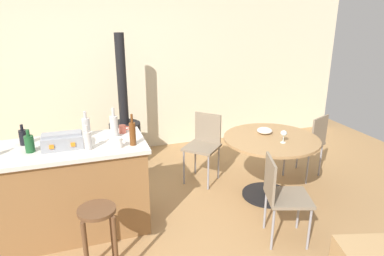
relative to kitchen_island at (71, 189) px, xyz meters
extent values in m
plane|color=#A37A4C|center=(0.64, -0.44, -0.46)|extent=(8.80, 8.80, 0.00)
cube|color=beige|center=(0.64, 2.05, 0.89)|extent=(8.00, 0.10, 2.70)
cube|color=olive|center=(0.00, 0.00, -0.02)|extent=(1.44, 0.67, 0.88)
cube|color=beige|center=(0.00, 0.00, 0.44)|extent=(1.50, 0.73, 0.04)
cylinder|color=brown|center=(0.32, -0.65, -0.16)|extent=(0.04, 0.04, 0.62)
cylinder|color=brown|center=(0.09, -0.65, -0.16)|extent=(0.04, 0.04, 0.62)
cylinder|color=brown|center=(0.09, -0.88, -0.16)|extent=(0.04, 0.04, 0.62)
cylinder|color=brown|center=(0.32, -0.88, -0.16)|extent=(0.04, 0.04, 0.62)
cylinder|color=brown|center=(0.20, -0.76, 0.17)|extent=(0.31, 0.31, 0.03)
cylinder|color=black|center=(2.22, -0.03, -0.45)|extent=(0.60, 0.60, 0.02)
cylinder|color=black|center=(2.22, -0.03, -0.10)|extent=(0.07, 0.07, 0.72)
cylinder|color=#A37A4C|center=(2.22, -0.03, 0.27)|extent=(1.10, 1.10, 0.03)
cube|color=#7F705B|center=(1.60, 0.59, 0.01)|extent=(0.57, 0.57, 0.03)
cube|color=#7F705B|center=(1.73, 0.72, 0.21)|extent=(0.27, 0.27, 0.40)
cylinder|color=gray|center=(1.84, 0.59, -0.23)|extent=(0.02, 0.02, 0.46)
cylinder|color=gray|center=(1.60, 0.83, -0.23)|extent=(0.02, 0.02, 0.46)
cylinder|color=gray|center=(1.36, 0.59, -0.23)|extent=(0.02, 0.02, 0.46)
cylinder|color=gray|center=(1.60, 0.35, -0.23)|extent=(0.02, 0.02, 0.46)
cube|color=#7F705B|center=(1.96, -0.82, -0.01)|extent=(0.51, 0.51, 0.03)
cube|color=#7F705B|center=(1.78, -0.76, 0.19)|extent=(0.14, 0.35, 0.40)
cylinder|color=gray|center=(1.85, -0.61, -0.24)|extent=(0.02, 0.02, 0.44)
cylinder|color=gray|center=(1.74, -0.93, -0.24)|extent=(0.02, 0.02, 0.44)
cylinder|color=gray|center=(2.06, -1.04, -0.24)|extent=(0.02, 0.02, 0.44)
cylinder|color=gray|center=(2.17, -0.72, -0.24)|extent=(0.02, 0.02, 0.44)
cube|color=#7F705B|center=(2.94, 0.30, 0.01)|extent=(0.53, 0.53, 0.03)
cube|color=#7F705B|center=(3.02, 0.13, 0.21)|extent=(0.34, 0.17, 0.40)
cylinder|color=gray|center=(2.85, 0.08, -0.23)|extent=(0.02, 0.02, 0.46)
cylinder|color=gray|center=(3.16, 0.22, -0.23)|extent=(0.02, 0.02, 0.46)
cylinder|color=gray|center=(3.02, 0.53, -0.23)|extent=(0.02, 0.02, 0.46)
cylinder|color=gray|center=(2.71, 0.38, -0.23)|extent=(0.02, 0.02, 0.46)
cylinder|color=black|center=(0.75, 1.46, -0.43)|extent=(0.37, 0.37, 0.06)
cylinder|color=black|center=(0.75, 1.46, -0.12)|extent=(0.44, 0.44, 0.56)
cube|color=#2D2826|center=(0.75, 1.24, -0.12)|extent=(0.20, 0.02, 0.20)
cylinder|color=black|center=(0.75, 1.46, 0.78)|extent=(0.13, 0.13, 1.24)
cube|color=gray|center=(-0.02, -0.04, 0.52)|extent=(0.37, 0.21, 0.12)
cube|color=gray|center=(-0.02, -0.04, 0.59)|extent=(0.35, 0.12, 0.02)
cube|color=orange|center=(-0.11, -0.15, 0.52)|extent=(0.04, 0.01, 0.04)
cube|color=orange|center=(0.07, -0.15, 0.52)|extent=(0.04, 0.01, 0.04)
cylinder|color=#B7B2AD|center=(0.21, 0.22, 0.55)|extent=(0.08, 0.08, 0.19)
cylinder|color=#B7B2AD|center=(0.21, 0.22, 0.68)|extent=(0.03, 0.03, 0.07)
cylinder|color=black|center=(-0.38, 0.17, 0.53)|extent=(0.07, 0.07, 0.15)
cylinder|color=black|center=(-0.38, 0.17, 0.63)|extent=(0.03, 0.03, 0.06)
cylinder|color=#B7B2AD|center=(0.20, -0.16, 0.54)|extent=(0.07, 0.07, 0.17)
cylinder|color=#B7B2AD|center=(0.20, -0.16, 0.66)|extent=(0.03, 0.03, 0.07)
cylinder|color=#603314|center=(0.61, -0.18, 0.57)|extent=(0.06, 0.06, 0.22)
cylinder|color=#603314|center=(0.61, -0.18, 0.72)|extent=(0.02, 0.02, 0.09)
cylinder|color=#B7B2AD|center=(0.47, 0.10, 0.57)|extent=(0.08, 0.08, 0.22)
cylinder|color=#B7B2AD|center=(0.47, 0.10, 0.72)|extent=(0.03, 0.03, 0.09)
cylinder|color=#194C23|center=(-0.30, -0.05, 0.54)|extent=(0.08, 0.08, 0.15)
cylinder|color=#194C23|center=(-0.30, -0.05, 0.64)|extent=(0.03, 0.03, 0.06)
cylinder|color=white|center=(0.47, -0.20, 0.51)|extent=(0.08, 0.08, 0.10)
torus|color=white|center=(0.52, -0.20, 0.51)|extent=(0.05, 0.01, 0.05)
cylinder|color=#DB6651|center=(0.57, 0.21, 0.50)|extent=(0.07, 0.07, 0.08)
torus|color=#DB6651|center=(0.61, 0.21, 0.50)|extent=(0.05, 0.01, 0.05)
cylinder|color=silver|center=(2.26, -0.21, 0.29)|extent=(0.06, 0.06, 0.00)
cylinder|color=silver|center=(2.26, -0.21, 0.33)|extent=(0.01, 0.01, 0.08)
ellipsoid|color=silver|center=(2.26, -0.21, 0.40)|extent=(0.07, 0.07, 0.06)
ellipsoid|color=white|center=(2.22, 0.13, 0.32)|extent=(0.18, 0.18, 0.07)
camera|label=1|loc=(0.14, -3.32, 1.70)|focal=32.83mm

